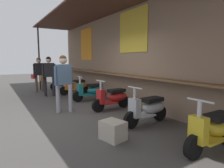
{
  "coord_description": "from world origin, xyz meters",
  "views": [
    {
      "loc": [
        5.12,
        -2.15,
        1.59
      ],
      "look_at": [
        -0.66,
        1.44,
        0.73
      ],
      "focal_mm": 30.79,
      "sensor_mm": 36.0,
      "label": 1
    }
  ],
  "objects": [
    {
      "name": "market_stall_facade",
      "position": [
        0.01,
        1.88,
        1.93
      ],
      "size": [
        13.14,
        2.31,
        3.49
      ],
      "color": "#7F6651",
      "rests_on": "ground_plane"
    },
    {
      "name": "merchandise_crate",
      "position": [
        2.0,
        -0.19,
        0.19
      ],
      "size": [
        0.54,
        0.46,
        0.38
      ],
      "primitive_type": "cube",
      "rotation": [
        0.0,
        0.0,
        0.21
      ],
      "color": "#B2A899",
      "rests_on": "ground_plane"
    },
    {
      "name": "scooter_orange",
      "position": [
        -3.25,
        1.08,
        0.39
      ],
      "size": [
        0.46,
        1.4,
        0.97
      ],
      "rotation": [
        0.0,
        0.0,
        -1.57
      ],
      "color": "orange",
      "rests_on": "ground_plane"
    },
    {
      "name": "scooter_black",
      "position": [
        -4.9,
        1.08,
        0.39
      ],
      "size": [
        0.46,
        1.4,
        0.97
      ],
      "rotation": [
        0.0,
        0.0,
        -1.54
      ],
      "color": "black",
      "rests_on": "ground_plane"
    },
    {
      "name": "shopper_browsing",
      "position": [
        -4.85,
        -0.24,
        1.04
      ],
      "size": [
        0.39,
        0.67,
        1.7
      ],
      "rotation": [
        0.0,
        0.0,
        0.26
      ],
      "color": "brown",
      "rests_on": "ground_plane"
    },
    {
      "name": "ground_plane",
      "position": [
        0.0,
        0.0,
        0.0
      ],
      "size": [
        36.8,
        36.8,
        0.0
      ],
      "primitive_type": "plane",
      "color": "#474442"
    },
    {
      "name": "scooter_silver",
      "position": [
        1.65,
        1.08,
        0.39
      ],
      "size": [
        0.49,
        1.4,
        0.97
      ],
      "rotation": [
        0.0,
        0.0,
        -1.5
      ],
      "color": "#B2B5BA",
      "rests_on": "ground_plane"
    },
    {
      "name": "scooter_red",
      "position": [
        -0.0,
        1.08,
        0.39
      ],
      "size": [
        0.49,
        1.4,
        0.97
      ],
      "rotation": [
        0.0,
        0.0,
        -1.5
      ],
      "color": "red",
      "rests_on": "ground_plane"
    },
    {
      "name": "scooter_yellow",
      "position": [
        3.33,
        1.08,
        0.39
      ],
      "size": [
        0.46,
        1.4,
        0.97
      ],
      "rotation": [
        0.0,
        0.0,
        -1.57
      ],
      "color": "gold",
      "rests_on": "ground_plane"
    },
    {
      "name": "shopper_passing",
      "position": [
        -3.39,
        -0.11,
        1.06
      ],
      "size": [
        0.31,
        0.67,
        1.73
      ],
      "rotation": [
        0.0,
        0.0,
        -0.03
      ],
      "color": "#232328",
      "rests_on": "ground_plane"
    },
    {
      "name": "scooter_teal",
      "position": [
        -1.59,
        1.08,
        0.39
      ],
      "size": [
        0.47,
        1.4,
        0.97
      ],
      "rotation": [
        0.0,
        0.0,
        -1.62
      ],
      "color": "#197075",
      "rests_on": "ground_plane"
    },
    {
      "name": "shopper_with_handbag",
      "position": [
        -0.5,
        -0.36,
        1.06
      ],
      "size": [
        0.33,
        0.67,
        1.73
      ],
      "rotation": [
        0.0,
        0.0,
        3.29
      ],
      "color": "#999EA8",
      "rests_on": "ground_plane"
    }
  ]
}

